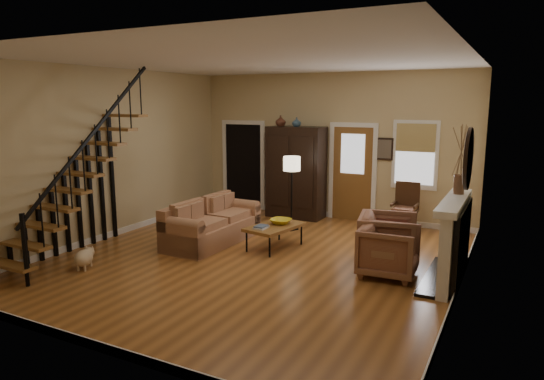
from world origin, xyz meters
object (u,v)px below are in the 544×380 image
at_px(floor_lamp, 292,194).
at_px(side_chair, 405,208).
at_px(sofa, 213,223).
at_px(coffee_table, 275,237).
at_px(armchair_right, 388,239).
at_px(armchair_left, 389,251).
at_px(armoire, 296,172).

distance_m(floor_lamp, side_chair, 2.34).
relative_size(sofa, coffee_table, 1.87).
distance_m(armchair_right, floor_lamp, 2.68).
xyz_separation_m(sofa, armchair_left, (3.43, -0.25, 0.01)).
bearing_deg(floor_lamp, armchair_left, -35.72).
xyz_separation_m(armchair_left, armchair_right, (-0.15, 0.53, 0.03)).
bearing_deg(side_chair, armchair_left, -82.61).
bearing_deg(armoire, armchair_right, -40.66).
height_order(armchair_right, side_chair, side_chair).
bearing_deg(armchair_left, armoire, 41.39).
bearing_deg(armchair_left, armchair_right, 12.32).
bearing_deg(armoire, side_chair, -4.48).
distance_m(coffee_table, side_chair, 2.91).
distance_m(sofa, coffee_table, 1.25).
distance_m(coffee_table, armchair_right, 2.07).
relative_size(armoire, side_chair, 2.06).
relative_size(armoire, coffee_table, 1.87).
xyz_separation_m(sofa, armchair_right, (3.28, 0.28, 0.03)).
height_order(armoire, armchair_left, armoire).
distance_m(sofa, armchair_right, 3.29).
distance_m(sofa, side_chair, 3.93).
distance_m(armoire, floor_lamp, 1.20).
xyz_separation_m(coffee_table, armchair_left, (2.21, -0.47, 0.18)).
bearing_deg(side_chair, floor_lamp, -157.25).
bearing_deg(armchair_left, side_chair, 3.71).
xyz_separation_m(armoire, armchair_left, (2.90, -2.89, -0.65)).
bearing_deg(sofa, floor_lamp, 60.43).
xyz_separation_m(sofa, coffee_table, (1.22, 0.22, -0.18)).
height_order(armoire, floor_lamp, armoire).
bearing_deg(sofa, armchair_right, 6.60).
xyz_separation_m(armoire, sofa, (-0.53, -2.64, -0.66)).
bearing_deg(coffee_table, sofa, -169.58).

